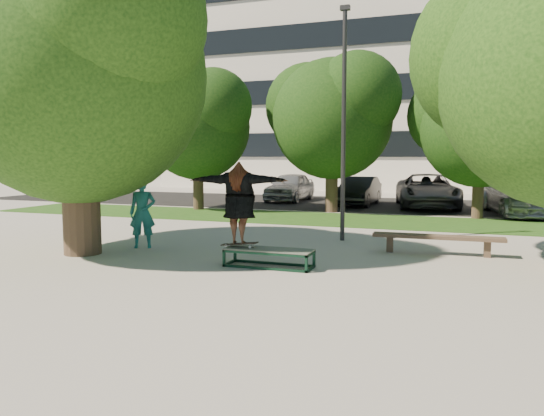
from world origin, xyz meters
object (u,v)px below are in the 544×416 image
at_px(lamppost, 344,122).
at_px(car_silver_b, 518,196).
at_px(tree_left, 76,59).
at_px(bench, 437,238).
at_px(grind_box, 269,258).
at_px(car_dark, 359,191).
at_px(car_grey, 427,191).
at_px(bystander, 143,213).
at_px(car_silver_a, 290,187).

distance_m(lamppost, car_silver_b, 10.15).
xyz_separation_m(tree_left, bench, (7.79, 2.62, -4.05)).
bearing_deg(lamppost, grind_box, -99.47).
xyz_separation_m(car_dark, car_grey, (3.00, 0.02, 0.08)).
distance_m(lamppost, bystander, 5.67).
height_order(lamppost, car_dark, lamppost).
bearing_deg(grind_box, car_dark, 93.44).
distance_m(lamppost, grind_box, 4.94).
xyz_separation_m(bystander, car_grey, (5.86, 13.04, -0.13)).
bearing_deg(car_silver_b, tree_left, -140.93).
bearing_deg(car_dark, bystander, -100.77).
relative_size(tree_left, lamppost, 1.16).
relative_size(grind_box, bystander, 1.04).
distance_m(bench, car_grey, 11.57).
height_order(lamppost, car_grey, lamppost).
relative_size(tree_left, bystander, 4.11).
height_order(car_dark, car_silver_b, car_silver_b).
distance_m(lamppost, bench, 3.95).
xyz_separation_m(lamppost, car_silver_b, (5.00, 8.50, -2.42)).
relative_size(lamppost, bystander, 3.53).
distance_m(car_silver_a, car_silver_b, 10.64).
distance_m(tree_left, bystander, 3.84).
relative_size(grind_box, bench, 0.62).
bearing_deg(grind_box, bystander, 163.61).
relative_size(lamppost, car_dark, 1.54).
bearing_deg(bystander, car_grey, 37.01).
xyz_separation_m(bystander, car_silver_a, (-0.86, 14.26, -0.15)).
distance_m(car_grey, car_silver_b, 3.91).
xyz_separation_m(lamppost, car_grey, (1.50, 10.23, -2.41)).
height_order(bench, car_silver_b, car_silver_b).
distance_m(grind_box, car_dark, 14.14).
bearing_deg(bench, car_dark, 107.55).
relative_size(grind_box, car_silver_b, 0.36).
xyz_separation_m(bench, car_dark, (-4.00, 11.50, 0.28)).
bearing_deg(car_grey, bench, -94.70).
bearing_deg(car_silver_a, car_dark, -18.62).
height_order(grind_box, bench, bench).
height_order(bystander, car_grey, bystander).
height_order(grind_box, car_silver_a, car_silver_a).
relative_size(lamppost, bench, 2.09).
xyz_separation_m(car_silver_a, car_silver_b, (10.22, -2.95, 0.01)).
xyz_separation_m(tree_left, car_dark, (3.79, 14.11, -3.77)).
bearing_deg(lamppost, car_silver_a, 114.50).
bearing_deg(bench, lamppost, 151.10).
xyz_separation_m(bench, car_silver_b, (2.50, 9.79, 0.36)).
bearing_deg(lamppost, car_silver_b, 59.53).
bearing_deg(lamppost, tree_left, -143.58).
xyz_separation_m(grind_box, car_dark, (-0.85, 14.11, 0.46)).
bearing_deg(car_silver_a, car_grey, -10.42).
distance_m(grind_box, car_silver_b, 13.64).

